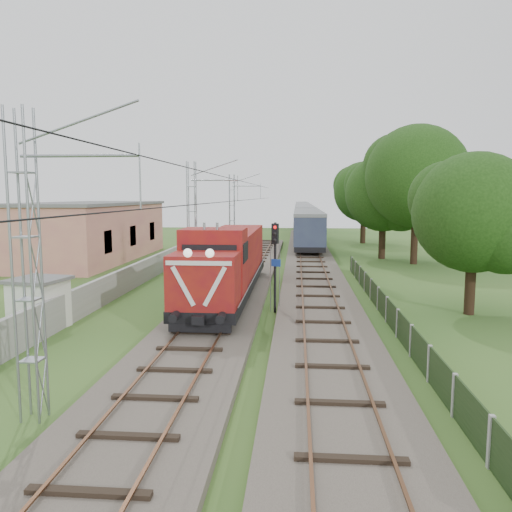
# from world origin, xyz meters

# --- Properties ---
(ground) EXTENTS (140.00, 140.00, 0.00)m
(ground) POSITION_xyz_m (0.00, 0.00, 0.00)
(ground) COLOR #315921
(ground) RESTS_ON ground
(track_main) EXTENTS (4.20, 70.00, 0.45)m
(track_main) POSITION_xyz_m (0.00, 7.00, 0.18)
(track_main) COLOR #6B6054
(track_main) RESTS_ON ground
(track_side) EXTENTS (4.20, 80.00, 0.45)m
(track_side) POSITION_xyz_m (5.00, 20.00, 0.18)
(track_side) COLOR #6B6054
(track_side) RESTS_ON ground
(catenary) EXTENTS (3.31, 70.00, 8.00)m
(catenary) POSITION_xyz_m (-2.95, 12.00, 4.05)
(catenary) COLOR gray
(catenary) RESTS_ON ground
(boundary_wall) EXTENTS (0.25, 40.00, 1.50)m
(boundary_wall) POSITION_xyz_m (-6.50, 12.00, 0.75)
(boundary_wall) COLOR #9E9E99
(boundary_wall) RESTS_ON ground
(station_building) EXTENTS (8.40, 20.40, 5.22)m
(station_building) POSITION_xyz_m (-15.00, 24.00, 2.63)
(station_building) COLOR tan
(station_building) RESTS_ON ground
(fence) EXTENTS (0.12, 32.00, 1.20)m
(fence) POSITION_xyz_m (8.00, 3.00, 0.60)
(fence) COLOR black
(fence) RESTS_ON ground
(locomotive) EXTENTS (2.91, 16.59, 4.21)m
(locomotive) POSITION_xyz_m (0.00, 7.17, 2.19)
(locomotive) COLOR black
(locomotive) RESTS_ON ground
(coach_rake) EXTENTS (3.04, 90.71, 3.51)m
(coach_rake) POSITION_xyz_m (5.00, 70.60, 2.52)
(coach_rake) COLOR black
(coach_rake) RESTS_ON ground
(signal_post) EXTENTS (0.47, 0.39, 4.52)m
(signal_post) POSITION_xyz_m (2.75, 4.44, 3.10)
(signal_post) COLOR black
(signal_post) RESTS_ON ground
(relay_hut) EXTENTS (2.54, 2.54, 2.27)m
(relay_hut) POSITION_xyz_m (-7.40, 0.55, 1.15)
(relay_hut) COLOR silver
(relay_hut) RESTS_ON ground
(tree_a) EXTENTS (6.12, 5.83, 7.94)m
(tree_a) POSITION_xyz_m (12.41, 4.92, 4.95)
(tree_a) COLOR #322114
(tree_a) RESTS_ON ground
(tree_b) EXTENTS (9.05, 8.62, 11.73)m
(tree_b) POSITION_xyz_m (13.90, 23.24, 7.32)
(tree_b) COLOR #322114
(tree_b) RESTS_ON ground
(tree_c) EXTENTS (7.35, 7.00, 9.53)m
(tree_c) POSITION_xyz_m (11.77, 26.74, 5.95)
(tree_c) COLOR #322114
(tree_c) RESTS_ON ground
(tree_d) EXTENTS (7.65, 7.29, 9.92)m
(tree_d) POSITION_xyz_m (11.97, 41.84, 6.18)
(tree_d) COLOR #322114
(tree_d) RESTS_ON ground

